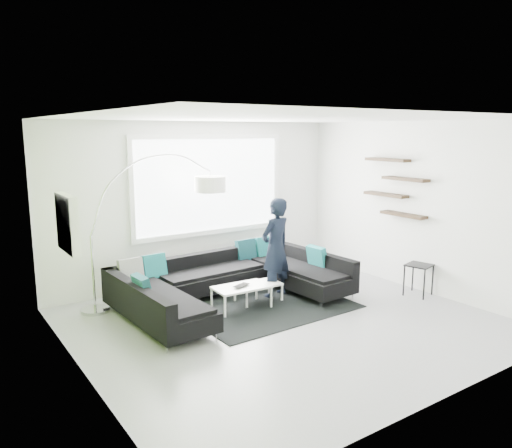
{
  "coord_description": "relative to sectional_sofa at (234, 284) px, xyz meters",
  "views": [
    {
      "loc": [
        -4.07,
        -5.22,
        2.63
      ],
      "look_at": [
        0.12,
        0.9,
        1.25
      ],
      "focal_mm": 35.0,
      "sensor_mm": 36.0,
      "label": 1
    }
  ],
  "objects": [
    {
      "name": "person",
      "position": [
        0.74,
        -0.07,
        0.48
      ],
      "size": [
        0.75,
        0.63,
        1.6
      ],
      "primitive_type": "imported",
      "rotation": [
        0.0,
        0.0,
        3.36
      ],
      "color": "black",
      "rests_on": "ground"
    },
    {
      "name": "laptop",
      "position": [
        -0.02,
        -0.3,
        0.04
      ],
      "size": [
        0.43,
        0.39,
        0.02
      ],
      "primitive_type": "imported",
      "rotation": [
        0.0,
        0.0,
        0.35
      ],
      "color": "black",
      "rests_on": "coffee_table"
    },
    {
      "name": "coffee_table",
      "position": [
        0.17,
        -0.19,
        -0.15
      ],
      "size": [
        1.1,
        0.68,
        0.35
      ],
      "primitive_type": "cube",
      "rotation": [
        0.0,
        0.0,
        -0.05
      ],
      "color": "white",
      "rests_on": "ground"
    },
    {
      "name": "rug",
      "position": [
        0.34,
        -0.39,
        -0.32
      ],
      "size": [
        2.5,
        1.84,
        0.01
      ],
      "primitive_type": "cube",
      "rotation": [
        0.0,
        0.0,
        0.02
      ],
      "color": "black",
      "rests_on": "ground"
    },
    {
      "name": "arc_lamp",
      "position": [
        -1.88,
        0.87,
        0.83
      ],
      "size": [
        2.27,
        1.19,
        2.3
      ],
      "primitive_type": null,
      "rotation": [
        0.0,
        0.0,
        -0.17
      ],
      "color": "silver",
      "rests_on": "ground"
    },
    {
      "name": "sectional_sofa",
      "position": [
        0.0,
        0.0,
        0.0
      ],
      "size": [
        3.49,
        2.26,
        0.73
      ],
      "rotation": [
        0.0,
        0.0,
        0.05
      ],
      "color": "black",
      "rests_on": "ground"
    },
    {
      "name": "room_shell",
      "position": [
        0.22,
        -0.85,
        1.49
      ],
      "size": [
        5.54,
        5.04,
        2.82
      ],
      "color": "white",
      "rests_on": "ground"
    },
    {
      "name": "ground",
      "position": [
        0.18,
        -1.06,
        -0.32
      ],
      "size": [
        5.5,
        5.5,
        0.0
      ],
      "primitive_type": "plane",
      "color": "gray",
      "rests_on": "ground"
    },
    {
      "name": "side_table",
      "position": [
        2.69,
        -1.35,
        -0.06
      ],
      "size": [
        0.46,
        0.46,
        0.51
      ],
      "primitive_type": "cube",
      "rotation": [
        0.0,
        0.0,
        0.25
      ],
      "color": "black",
      "rests_on": "ground"
    }
  ]
}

